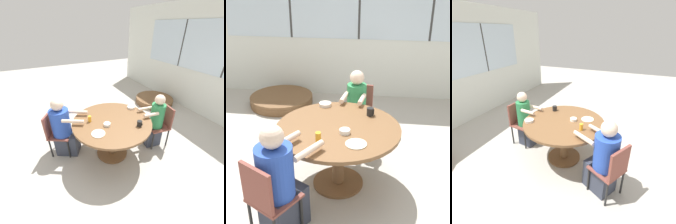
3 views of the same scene
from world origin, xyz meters
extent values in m
plane|color=#B2ADA3|center=(0.00, 0.00, 0.00)|extent=(16.00, 16.00, 0.00)
cube|color=#333333|center=(-1.30, 2.88, 1.74)|extent=(0.04, 0.01, 1.21)
cylinder|color=brown|center=(0.00, 0.00, 0.75)|extent=(1.39, 1.39, 0.04)
cylinder|color=brown|center=(0.00, 0.00, 0.36)|extent=(0.14, 0.14, 0.73)
cylinder|color=brown|center=(0.00, 0.00, 0.01)|extent=(0.60, 0.60, 0.03)
cube|color=brown|center=(0.14, 0.97, 0.43)|extent=(0.45, 0.45, 0.03)
cube|color=brown|center=(0.16, 1.15, 0.66)|extent=(0.38, 0.09, 0.42)
cylinder|color=black|center=(0.28, 0.78, 0.21)|extent=(0.03, 0.03, 0.42)
cylinder|color=black|center=(-0.06, 0.82, 0.21)|extent=(0.03, 0.03, 0.42)
cylinder|color=black|center=(0.33, 1.11, 0.21)|extent=(0.03, 0.03, 0.42)
cylinder|color=black|center=(-0.01, 1.16, 0.21)|extent=(0.03, 0.03, 0.42)
cube|color=brown|center=(-0.48, -0.85, 0.43)|extent=(0.54, 0.54, 0.03)
cube|color=brown|center=(-0.57, -1.01, 0.66)|extent=(0.35, 0.22, 0.42)
cylinder|color=black|center=(-0.54, -0.62, 0.21)|extent=(0.03, 0.03, 0.42)
cylinder|color=black|center=(-0.25, -0.79, 0.21)|extent=(0.03, 0.03, 0.42)
cylinder|color=black|center=(-0.71, -0.92, 0.21)|extent=(0.03, 0.03, 0.42)
cylinder|color=black|center=(-0.41, -1.08, 0.21)|extent=(0.03, 0.03, 0.42)
cube|color=#333847|center=(0.12, 0.88, 0.22)|extent=(0.28, 0.35, 0.45)
cylinder|color=#2D844C|center=(0.13, 0.93, 0.69)|extent=(0.26, 0.26, 0.49)
sphere|color=beige|center=(0.13, 0.93, 1.04)|extent=(0.19, 0.19, 0.19)
cylinder|color=beige|center=(0.22, 0.69, 0.83)|extent=(0.10, 0.30, 0.06)
cylinder|color=beige|center=(-0.02, 0.72, 0.83)|extent=(0.10, 0.30, 0.06)
cube|color=#333847|center=(-0.43, -0.76, 0.22)|extent=(0.47, 0.51, 0.45)
cylinder|color=#284CB7|center=(-0.46, -0.82, 0.70)|extent=(0.34, 0.34, 0.51)
sphere|color=beige|center=(-0.46, -0.82, 1.07)|extent=(0.22, 0.22, 0.22)
cylinder|color=beige|center=(-0.45, -0.49, 0.84)|extent=(0.24, 0.36, 0.06)
cylinder|color=beige|center=(-0.18, -0.64, 0.84)|extent=(0.24, 0.36, 0.06)
cylinder|color=black|center=(0.34, 0.34, 0.82)|extent=(0.08, 0.08, 0.10)
torus|color=black|center=(0.38, 0.34, 0.82)|extent=(0.01, 0.07, 0.07)
cylinder|color=gold|center=(-0.15, -0.36, 0.82)|extent=(0.06, 0.06, 0.11)
cylinder|color=white|center=(0.09, -0.14, 0.79)|extent=(0.12, 0.12, 0.05)
cylinder|color=silver|center=(-0.24, 0.55, 0.79)|extent=(0.15, 0.15, 0.04)
cylinder|color=beige|center=(0.23, -0.35, 0.77)|extent=(0.22, 0.22, 0.01)
cylinder|color=brown|center=(-1.38, 2.22, 0.01)|extent=(1.15, 1.15, 0.03)
cylinder|color=brown|center=(-1.38, 2.22, 0.04)|extent=(1.16, 1.16, 0.03)
cylinder|color=brown|center=(-1.38, 2.22, 0.07)|extent=(1.15, 1.15, 0.03)
cylinder|color=brown|center=(-1.38, 2.22, 0.10)|extent=(1.16, 1.16, 0.03)
cylinder|color=brown|center=(-1.38, 2.22, 0.14)|extent=(1.15, 1.15, 0.03)
cylinder|color=brown|center=(-1.38, 2.22, 0.16)|extent=(1.16, 1.16, 0.03)
camera|label=1|loc=(1.96, -0.97, 2.25)|focal=24.00mm
camera|label=2|loc=(0.42, -3.03, 2.38)|focal=50.00mm
camera|label=3|loc=(-2.43, -1.04, 2.19)|focal=28.00mm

